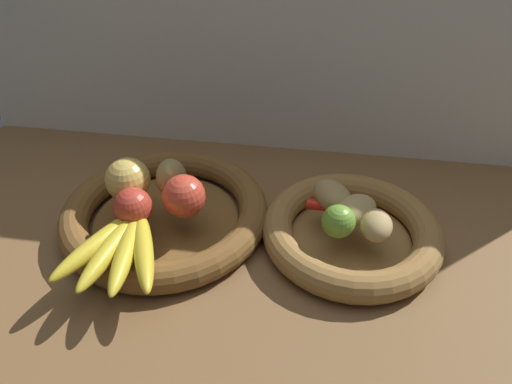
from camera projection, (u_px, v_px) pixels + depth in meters
ground_plane at (266, 235)px, 86.04cm from camera, size 140.00×90.00×3.00cm
back_wall at (288, 26)px, 92.09cm from camera, size 140.00×3.00×55.00cm
fruit_bowl_left at (165, 213)px, 85.02cm from camera, size 37.66×37.66×5.19cm
fruit_bowl_right at (351, 232)px, 80.95cm from camera, size 31.16×31.16×5.19cm
apple_red_front at (133, 207)px, 76.90cm from camera, size 6.52×6.52×6.52cm
apple_golden_left at (128, 180)px, 81.74cm from camera, size 7.95×7.95×7.95cm
apple_red_right at (184, 196)px, 78.41cm from camera, size 7.46×7.46×7.46cm
pear_brown at (172, 179)px, 82.15cm from camera, size 5.53×5.74×7.75cm
banana_bunch_front at (120, 246)px, 71.98cm from camera, size 17.42×20.28×3.03cm
potato_small at (376, 225)px, 74.93cm from camera, size 5.51×7.10×4.24cm
potato_oblong at (333, 196)px, 80.61cm from camera, size 9.53×10.06×4.77cm
potato_large at (355, 210)px, 77.96cm from camera, size 10.11×10.15×4.32cm
lime_near at (338, 221)px, 74.72cm from camera, size 5.51×5.51×5.51cm
chili_pepper at (339, 209)px, 79.85cm from camera, size 11.19×3.66×2.07cm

